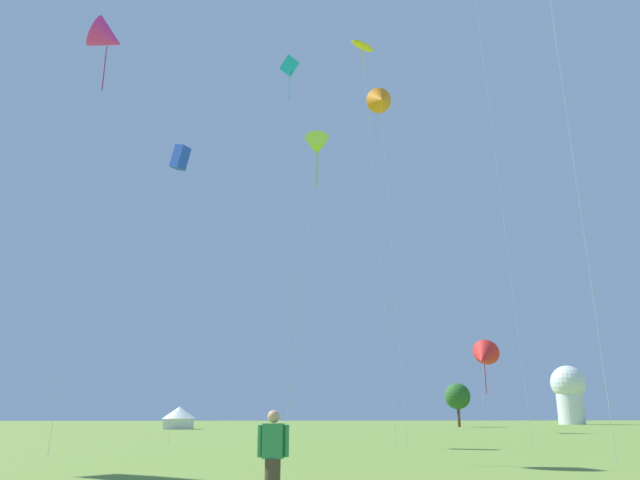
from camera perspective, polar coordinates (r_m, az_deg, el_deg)
kite_yellow_parafoil at (r=44.53m, az=4.01°, el=17.48°), size 2.03×3.35×26.66m
kite_red_delta at (r=65.11m, az=15.05°, el=-10.48°), size 4.13×4.29×9.13m
kite_blue_box at (r=43.41m, az=-12.92°, el=7.47°), size 1.47×1.85×19.60m
kite_cyan_diamond at (r=52.01m, az=-2.89°, el=15.08°), size 1.67×2.81×30.46m
kite_magenta_delta at (r=36.02m, az=-19.21°, el=17.38°), size 2.43×2.35×22.08m
kite_orange_delta at (r=38.54m, az=5.65°, el=12.86°), size 1.59×2.66×21.23m
kite_lime_delta at (r=43.72m, az=-0.31°, el=8.77°), size 2.98×2.68×21.09m
person_spectator at (r=11.54m, az=-4.44°, el=-19.95°), size 0.57×0.30×1.73m
festival_tent_right at (r=80.92m, az=-13.02°, el=-15.77°), size 4.16×4.16×2.70m
observatory_dome at (r=127.74m, az=22.22°, el=-12.95°), size 6.40×6.40×10.80m
tree_distant_left at (r=95.66m, az=12.72°, el=-14.06°), size 3.78×3.78×6.27m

